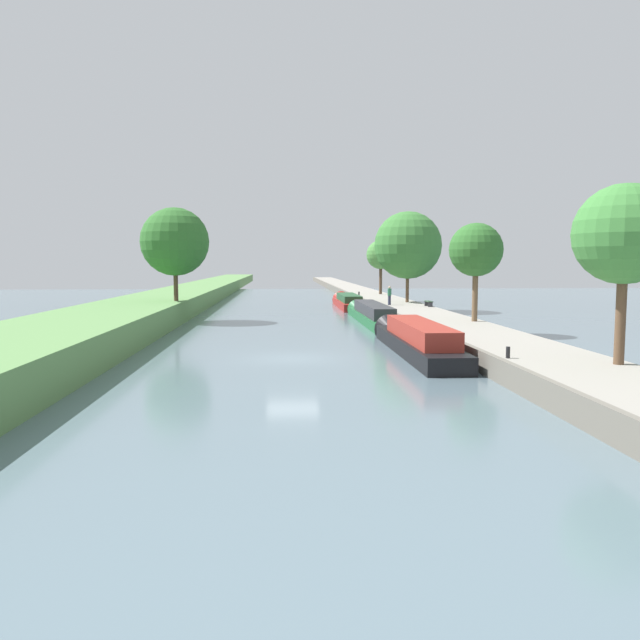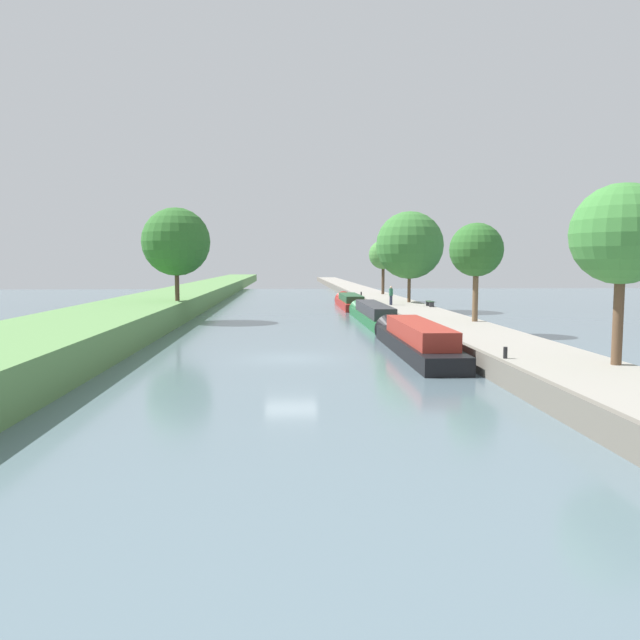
{
  "view_description": "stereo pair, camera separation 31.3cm",
  "coord_description": "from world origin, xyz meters",
  "px_view_note": "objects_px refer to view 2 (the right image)",
  "views": [
    {
      "loc": [
        -0.51,
        -29.03,
        4.56
      ],
      "look_at": [
        1.89,
        9.12,
        1.0
      ],
      "focal_mm": 34.32,
      "sensor_mm": 36.0,
      "label": 1
    },
    {
      "loc": [
        -0.2,
        -29.05,
        4.56
      ],
      "look_at": [
        1.89,
        9.12,
        1.0
      ],
      "focal_mm": 34.32,
      "sensor_mm": 36.0,
      "label": 2
    }
  ],
  "objects_px": {
    "narrowboat_green": "(372,314)",
    "mooring_bollard_far": "(361,294)",
    "person_walking": "(391,295)",
    "park_bench": "(430,302)",
    "narrowboat_red": "(349,302)",
    "mooring_bollard_near": "(505,353)",
    "narrowboat_black": "(413,339)"
  },
  "relations": [
    {
      "from": "narrowboat_green",
      "to": "mooring_bollard_far",
      "type": "distance_m",
      "value": 21.58
    },
    {
      "from": "person_walking",
      "to": "park_bench",
      "type": "bearing_deg",
      "value": -35.31
    },
    {
      "from": "narrowboat_green",
      "to": "person_walking",
      "type": "height_order",
      "value": "person_walking"
    },
    {
      "from": "narrowboat_red",
      "to": "person_walking",
      "type": "height_order",
      "value": "person_walking"
    },
    {
      "from": "mooring_bollard_near",
      "to": "narrowboat_black",
      "type": "bearing_deg",
      "value": 103.62
    },
    {
      "from": "narrowboat_red",
      "to": "park_bench",
      "type": "distance_m",
      "value": 13.23
    },
    {
      "from": "narrowboat_black",
      "to": "mooring_bollard_far",
      "type": "distance_m",
      "value": 37.87
    },
    {
      "from": "narrowboat_black",
      "to": "narrowboat_green",
      "type": "bearing_deg",
      "value": 89.59
    },
    {
      "from": "narrowboat_black",
      "to": "narrowboat_red",
      "type": "relative_size",
      "value": 1.05
    },
    {
      "from": "mooring_bollard_near",
      "to": "park_bench",
      "type": "bearing_deg",
      "value": 82.48
    },
    {
      "from": "mooring_bollard_far",
      "to": "park_bench",
      "type": "xyz_separation_m",
      "value": [
        3.72,
        -17.56,
        0.12
      ]
    },
    {
      "from": "mooring_bollard_far",
      "to": "park_bench",
      "type": "relative_size",
      "value": 0.3
    },
    {
      "from": "narrowboat_green",
      "to": "mooring_bollard_near",
      "type": "bearing_deg",
      "value": -85.74
    },
    {
      "from": "narrowboat_black",
      "to": "person_walking",
      "type": "relative_size",
      "value": 8.64
    },
    {
      "from": "person_walking",
      "to": "park_bench",
      "type": "xyz_separation_m",
      "value": [
        2.98,
        -2.11,
        -0.53
      ]
    },
    {
      "from": "person_walking",
      "to": "narrowboat_red",
      "type": "bearing_deg",
      "value": 105.23
    },
    {
      "from": "mooring_bollard_far",
      "to": "narrowboat_black",
      "type": "bearing_deg",
      "value": -92.92
    },
    {
      "from": "narrowboat_red",
      "to": "park_bench",
      "type": "xyz_separation_m",
      "value": [
        5.66,
        -11.94,
        0.67
      ]
    },
    {
      "from": "person_walking",
      "to": "park_bench",
      "type": "height_order",
      "value": "person_walking"
    },
    {
      "from": "narrowboat_green",
      "to": "park_bench",
      "type": "xyz_separation_m",
      "value": [
        5.53,
        3.94,
        0.62
      ]
    },
    {
      "from": "narrowboat_black",
      "to": "narrowboat_green",
      "type": "distance_m",
      "value": 16.32
    },
    {
      "from": "narrowboat_green",
      "to": "mooring_bollard_near",
      "type": "xyz_separation_m",
      "value": [
        1.81,
        -24.28,
        0.5
      ]
    },
    {
      "from": "narrowboat_green",
      "to": "narrowboat_red",
      "type": "xyz_separation_m",
      "value": [
        -0.12,
        15.88,
        -0.04
      ]
    },
    {
      "from": "narrowboat_black",
      "to": "mooring_bollard_far",
      "type": "bearing_deg",
      "value": 87.08
    },
    {
      "from": "narrowboat_green",
      "to": "person_walking",
      "type": "distance_m",
      "value": 6.66
    },
    {
      "from": "person_walking",
      "to": "mooring_bollard_far",
      "type": "bearing_deg",
      "value": 92.75
    },
    {
      "from": "narrowboat_red",
      "to": "mooring_bollard_far",
      "type": "height_order",
      "value": "narrowboat_red"
    },
    {
      "from": "park_bench",
      "to": "mooring_bollard_near",
      "type": "bearing_deg",
      "value": -97.52
    },
    {
      "from": "narrowboat_red",
      "to": "mooring_bollard_near",
      "type": "relative_size",
      "value": 30.28
    },
    {
      "from": "person_walking",
      "to": "mooring_bollard_far",
      "type": "relative_size",
      "value": 3.69
    },
    {
      "from": "narrowboat_green",
      "to": "narrowboat_red",
      "type": "distance_m",
      "value": 15.88
    },
    {
      "from": "park_bench",
      "to": "narrowboat_red",
      "type": "bearing_deg",
      "value": 115.35
    }
  ]
}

